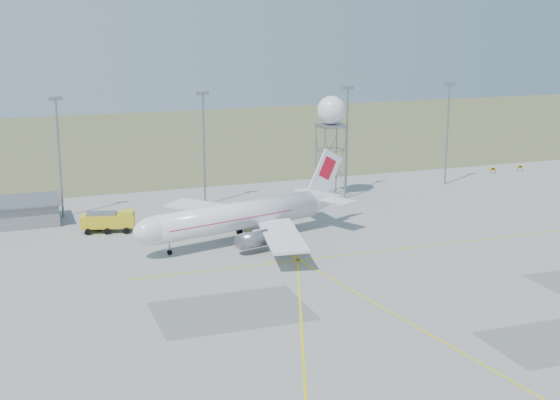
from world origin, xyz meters
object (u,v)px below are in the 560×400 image
object	(u,v)px
airliner_main	(241,216)
fire_truck	(109,222)
radar_tower	(331,141)
baggage_tug	(95,225)

from	to	relation	value
airliner_main	fire_truck	distance (m)	21.95
airliner_main	radar_tower	distance (m)	33.18
airliner_main	radar_tower	world-z (taller)	radar_tower
radar_tower	fire_truck	xyz separation A→B (m)	(-42.48, -9.87, -9.11)
fire_truck	baggage_tug	world-z (taller)	fire_truck
airliner_main	radar_tower	xyz separation A→B (m)	(24.15, 21.71, 6.81)
radar_tower	fire_truck	distance (m)	44.56
airliner_main	radar_tower	size ratio (longest dim) A/B	1.94
airliner_main	baggage_tug	bearing A→B (deg)	-49.89
airliner_main	baggage_tug	distance (m)	25.05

